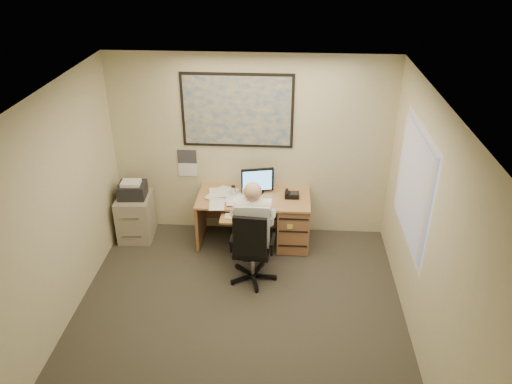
# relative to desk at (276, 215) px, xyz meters

# --- Properties ---
(room_shell) EXTENTS (4.00, 4.50, 2.70)m
(room_shell) POSITION_rel_desk_xyz_m (-0.40, -1.90, 0.91)
(room_shell) COLOR #343028
(room_shell) RESTS_ON ground
(desk) EXTENTS (1.60, 0.97, 1.12)m
(desk) POSITION_rel_desk_xyz_m (0.00, 0.00, 0.00)
(desk) COLOR tan
(desk) RESTS_ON ground
(world_map) EXTENTS (1.56, 0.03, 1.06)m
(world_map) POSITION_rel_desk_xyz_m (-0.58, 0.33, 1.46)
(world_map) COLOR #1E4C93
(world_map) RESTS_ON room_shell
(wall_calendar) EXTENTS (0.28, 0.01, 0.42)m
(wall_calendar) POSITION_rel_desk_xyz_m (-1.33, 0.34, 0.64)
(wall_calendar) COLOR white
(wall_calendar) RESTS_ON room_shell
(window_blinds) EXTENTS (0.06, 1.40, 1.30)m
(window_blinds) POSITION_rel_desk_xyz_m (1.57, -1.10, 1.11)
(window_blinds) COLOR beige
(window_blinds) RESTS_ON room_shell
(filing_cabinet) EXTENTS (0.52, 0.61, 0.93)m
(filing_cabinet) POSITION_rel_desk_xyz_m (-2.09, 0.01, -0.04)
(filing_cabinet) COLOR #A19582
(filing_cabinet) RESTS_ON ground
(office_chair) EXTENTS (0.69, 0.69, 1.07)m
(office_chair) POSITION_rel_desk_xyz_m (-0.27, -0.95, -0.13)
(office_chair) COLOR black
(office_chair) RESTS_ON ground
(person) EXTENTS (0.60, 0.86, 1.41)m
(person) POSITION_rel_desk_xyz_m (-0.28, -0.87, 0.26)
(person) COLOR silver
(person) RESTS_ON office_chair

